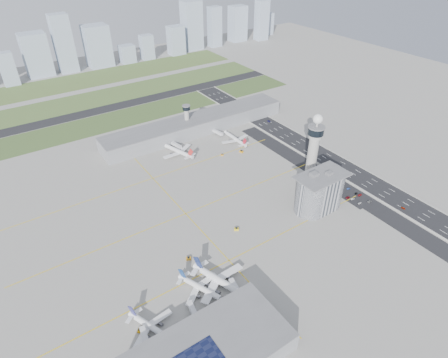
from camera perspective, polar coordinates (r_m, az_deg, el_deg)
ground at (r=294.73m, az=3.84°, el=-5.59°), size 1000.00×1000.00×0.00m
grass_strip_0 at (r=459.54m, az=-15.73°, el=8.77°), size 480.00×50.00×0.08m
grass_strip_1 at (r=526.20m, az=-18.69°, el=11.52°), size 480.00×60.00×0.08m
grass_strip_2 at (r=599.49m, az=-21.15°, el=13.75°), size 480.00×70.00×0.08m
runway at (r=492.12m, az=-17.29°, el=10.22°), size 480.00×22.00×0.10m
highway at (r=364.56m, az=18.36°, el=1.21°), size 28.00×500.00×0.10m
barrier_left at (r=354.51m, az=16.93°, el=0.60°), size 0.60×500.00×1.20m
barrier_right at (r=374.31m, az=19.75°, el=1.93°), size 0.60×500.00×1.20m
landside_road at (r=342.39m, az=16.94°, el=-0.82°), size 18.00×260.00×0.08m
parking_lot at (r=335.37m, az=18.22°, el=-1.90°), size 20.00×44.00×0.10m
taxiway_line_h_0 at (r=259.64m, az=0.76°, el=-12.32°), size 260.00×0.60×0.01m
taxiway_line_h_1 at (r=297.46m, az=-5.87°, el=-5.28°), size 260.00×0.60×0.01m
taxiway_line_h_2 at (r=341.69m, az=-10.79°, el=0.11°), size 260.00×0.60×0.01m
taxiway_line_v at (r=297.46m, az=-5.87°, el=-5.28°), size 0.60×260.00×0.01m
control_tower at (r=321.67m, az=13.48°, el=4.77°), size 14.00×14.00×64.50m
secondary_tower at (r=405.90m, az=-5.69°, el=9.41°), size 8.60×8.60×31.90m
admin_building at (r=302.70m, az=14.36°, el=-1.88°), size 42.00×24.00×33.50m
terminal_pier at (r=413.33m, az=-4.25°, el=8.29°), size 210.00×32.00×15.80m
near_terminal at (r=212.18m, az=-2.16°, el=-24.98°), size 84.00×42.00×13.00m
airplane_near_a at (r=225.77m, az=-10.83°, el=-21.14°), size 41.10×43.96×9.85m
airplane_near_b at (r=239.18m, az=-3.38°, el=-15.99°), size 41.28×44.14×9.89m
airplane_near_c at (r=240.33m, az=-0.23°, el=-15.05°), size 51.24×55.52×12.75m
airplane_far_a at (r=372.61m, az=-7.19°, el=4.66°), size 46.66×50.91×11.85m
airplane_far_b at (r=392.84m, az=1.68°, el=6.48°), size 32.68×38.36×10.68m
jet_bridge_near_0 at (r=220.48m, az=-11.39°, el=-24.27°), size 5.39×14.31×5.70m
jet_bridge_near_1 at (r=226.48m, az=-4.02°, el=-20.99°), size 5.39×14.31×5.70m
jet_bridge_near_2 at (r=236.17m, az=2.54°, el=-17.66°), size 5.39×14.31×5.70m
jet_bridge_far_0 at (r=387.49m, az=-7.86°, el=5.32°), size 5.39×14.31×5.70m
jet_bridge_far_1 at (r=408.81m, az=-1.61°, el=7.27°), size 5.39×14.31×5.70m
tug_0 at (r=230.68m, az=-12.72°, el=-21.55°), size 3.33×3.34×1.62m
tug_1 at (r=247.41m, az=-0.39°, el=-15.07°), size 3.19×3.81×1.89m
tug_2 at (r=260.85m, az=-5.43°, el=-11.93°), size 4.06×3.57×1.96m
tug_3 at (r=281.19m, az=1.90°, el=-7.60°), size 4.11×3.75×1.97m
tug_4 at (r=369.12m, az=-0.30°, el=3.72°), size 2.00×2.82×1.60m
tug_5 at (r=374.82m, az=2.66°, el=4.24°), size 3.42×4.17×2.09m
car_lot_0 at (r=324.91m, az=19.98°, el=-3.47°), size 3.76×1.52×1.28m
car_lot_1 at (r=327.88m, az=19.01°, el=-2.87°), size 3.84×1.56×1.24m
car_lot_2 at (r=328.18m, az=18.35°, el=-2.69°), size 4.13×1.90×1.15m
car_lot_3 at (r=333.65m, az=17.22°, el=-1.77°), size 4.31×2.25×1.19m
car_lot_4 at (r=337.58m, az=16.26°, el=-1.11°), size 3.72×1.51×1.26m
car_lot_5 at (r=340.08m, az=15.69°, el=-0.73°), size 3.47×1.65×1.10m
car_lot_6 at (r=329.75m, az=21.31°, el=-3.19°), size 4.66×2.49×1.25m
car_lot_7 at (r=334.51m, az=20.00°, el=-2.28°), size 4.67×2.22×1.31m
car_lot_8 at (r=335.24m, az=19.48°, el=-2.09°), size 3.54×1.76×1.16m
car_lot_9 at (r=339.19m, az=18.44°, el=-1.39°), size 3.53×1.73×1.11m
car_lot_10 at (r=343.32m, az=17.29°, el=-0.67°), size 4.47×2.35×1.20m
car_lot_11 at (r=348.09m, az=16.52°, el=0.00°), size 4.06×1.89×1.15m
car_hw_0 at (r=333.07m, az=25.64°, el=-4.02°), size 1.90×3.63×1.18m
car_hw_1 at (r=385.96m, az=13.90°, el=4.07°), size 1.65×3.88×1.24m
car_hw_2 at (r=439.59m, az=6.87°, el=8.75°), size 2.50×4.84×1.30m
car_hw_4 at (r=473.73m, az=0.87°, el=10.93°), size 1.71×3.51×1.15m
skyline_bldg_6 at (r=617.63m, az=-30.07°, el=14.30°), size 20.04×16.03×45.20m
skyline_bldg_7 at (r=638.04m, az=-26.69°, el=16.55°), size 35.76×28.61×61.22m
skyline_bldg_8 at (r=636.78m, az=-23.26°, el=18.41°), size 26.33×21.06×83.39m
skyline_bldg_9 at (r=651.44m, az=-18.70°, el=18.66°), size 36.96×29.57×62.11m
skyline_bldg_10 at (r=660.60m, az=-14.51°, el=17.97°), size 23.01×18.41×27.75m
skyline_bldg_11 at (r=671.12m, az=-11.67°, el=19.08°), size 20.22×16.18×38.97m
skyline_bldg_12 at (r=690.35m, az=-7.32°, el=20.23°), size 26.14×20.92×46.89m
skyline_bldg_13 at (r=714.86m, az=-4.93°, el=22.27°), size 32.26×25.81×81.20m
skyline_bldg_14 at (r=732.37m, az=-1.44°, el=22.16°), size 21.59×17.28×68.75m
skyline_bldg_15 at (r=772.46m, az=2.08°, el=22.59°), size 30.25×24.20×63.40m
skyline_bldg_16 at (r=782.12m, az=5.75°, el=22.91°), size 23.04×18.43×71.56m
skyline_bldg_17 at (r=828.69m, az=6.53°, el=22.43°), size 22.64×18.11×41.06m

